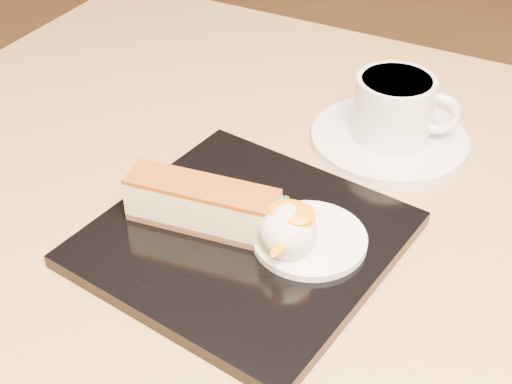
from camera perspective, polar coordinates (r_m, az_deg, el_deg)
The scene contains 9 objects.
table at distance 0.70m, azimuth -1.95°, elevation -12.56°, with size 0.80×0.80×0.72m.
dessert_plate at distance 0.57m, azimuth -0.94°, elevation -3.79°, with size 0.22×0.22×0.01m, color black.
cheesecake at distance 0.56m, azimuth -4.33°, elevation -1.02°, with size 0.13×0.05×0.04m.
cream_smear at distance 0.56m, azimuth 4.31°, elevation -3.78°, with size 0.09×0.09×0.01m, color white.
ice_cream_scoop at distance 0.53m, azimuth 2.55°, elevation -3.11°, with size 0.04×0.04×0.04m, color white.
mango_sauce at distance 0.52m, azimuth 2.89°, elevation -1.63°, with size 0.04×0.03×0.01m, color orange.
mint_sprig at distance 0.58m, azimuth 2.71°, elevation -1.16°, with size 0.03×0.02×0.00m.
saucer at distance 0.70m, azimuth 10.60°, elevation 4.19°, with size 0.15×0.15×0.01m, color white.
coffee_cup at distance 0.68m, azimuth 11.11°, elevation 6.70°, with size 0.10×0.07×0.06m.
Camera 1 is at (0.23, -0.39, 1.10)m, focal length 50.00 mm.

